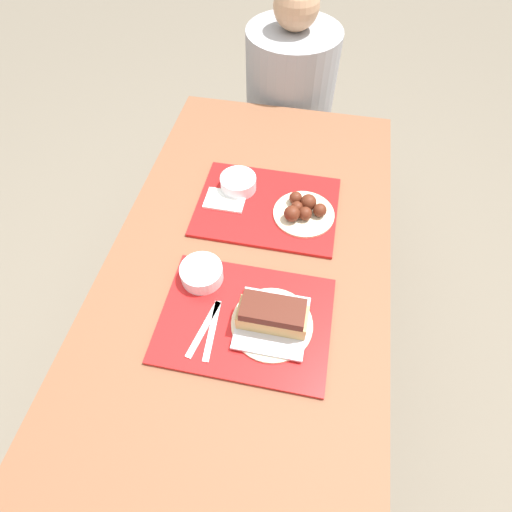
{
  "coord_description": "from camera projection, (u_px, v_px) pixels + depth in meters",
  "views": [
    {
      "loc": [
        0.15,
        -0.63,
        1.71
      ],
      "look_at": [
        0.03,
        0.01,
        0.79
      ],
      "focal_mm": 28.0,
      "sensor_mm": 36.0,
      "label": 1
    }
  ],
  "objects": [
    {
      "name": "brisket_sandwich_plate",
      "position": [
        272.0,
        318.0,
        1.01
      ],
      "size": [
        0.21,
        0.21,
        0.1
      ],
      "color": "beige",
      "rests_on": "tray_near"
    },
    {
      "name": "plastic_knife_near",
      "position": [
        212.0,
        330.0,
        1.02
      ],
      "size": [
        0.03,
        0.17,
        0.0
      ],
      "color": "white",
      "rests_on": "tray_near"
    },
    {
      "name": "condiment_packet",
      "position": [
        256.0,
        295.0,
        1.08
      ],
      "size": [
        0.04,
        0.03,
        0.01
      ],
      "color": "#A59E93",
      "rests_on": "tray_near"
    },
    {
      "name": "plastic_fork_near",
      "position": [
        204.0,
        329.0,
        1.03
      ],
      "size": [
        0.05,
        0.17,
        0.0
      ],
      "color": "white",
      "rests_on": "tray_near"
    },
    {
      "name": "tray_near",
      "position": [
        245.0,
        320.0,
        1.05
      ],
      "size": [
        0.45,
        0.33,
        0.01
      ],
      "color": "red",
      "rests_on": "picnic_table"
    },
    {
      "name": "wings_plate_far",
      "position": [
        303.0,
        210.0,
        1.24
      ],
      "size": [
        0.19,
        0.19,
        0.06
      ],
      "color": "beige",
      "rests_on": "tray_far"
    },
    {
      "name": "ground_plane",
      "position": [
        250.0,
        361.0,
        1.77
      ],
      "size": [
        12.0,
        12.0,
        0.0
      ],
      "primitive_type": "plane",
      "color": "#706656"
    },
    {
      "name": "picnic_table",
      "position": [
        247.0,
        284.0,
        1.24
      ],
      "size": [
        0.82,
        1.58,
        0.75
      ],
      "color": "brown",
      "rests_on": "ground_plane"
    },
    {
      "name": "napkin_far",
      "position": [
        225.0,
        200.0,
        1.29
      ],
      "size": [
        0.13,
        0.09,
        0.01
      ],
      "color": "white",
      "rests_on": "tray_far"
    },
    {
      "name": "tray_far",
      "position": [
        267.0,
        206.0,
        1.29
      ],
      "size": [
        0.45,
        0.33,
        0.01
      ],
      "color": "red",
      "rests_on": "picnic_table"
    },
    {
      "name": "bowl_coleslaw_far",
      "position": [
        238.0,
        182.0,
        1.3
      ],
      "size": [
        0.12,
        0.12,
        0.05
      ],
      "color": "silver",
      "rests_on": "tray_far"
    },
    {
      "name": "person_seated_across",
      "position": [
        291.0,
        84.0,
        1.76
      ],
      "size": [
        0.39,
        0.39,
        0.68
      ],
      "color": "#9E9EA3",
      "rests_on": "picnic_bench_far"
    },
    {
      "name": "bowl_coleslaw_near",
      "position": [
        202.0,
        273.0,
        1.1
      ],
      "size": [
        0.12,
        0.12,
        0.05
      ],
      "color": "silver",
      "rests_on": "tray_near"
    },
    {
      "name": "picnic_bench_far",
      "position": [
        289.0,
        148.0,
        2.04
      ],
      "size": [
        0.78,
        0.28,
        0.44
      ],
      "color": "brown",
      "rests_on": "ground_plane"
    }
  ]
}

